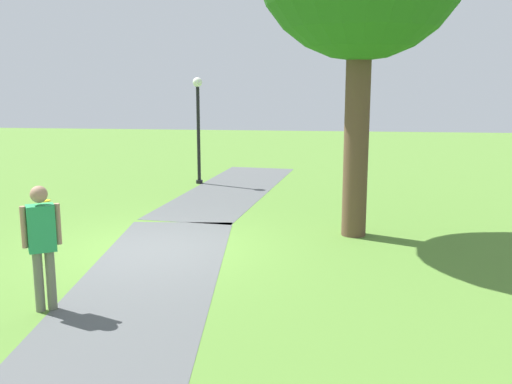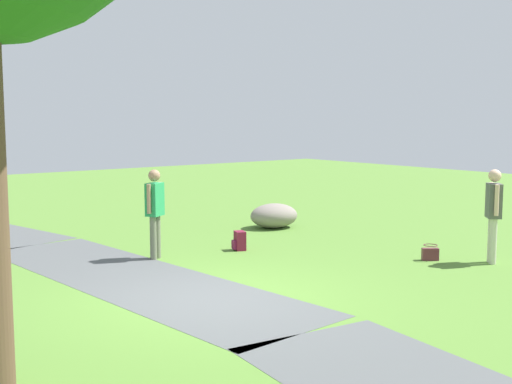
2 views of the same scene
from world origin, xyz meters
name	(u,v)px [view 2 (image 2 of 2)]	position (x,y,z in m)	size (l,w,h in m)	color
ground_plane	(212,299)	(0.00, 0.00, 0.00)	(48.00, 48.00, 0.00)	#517C2F
footpath_segment_mid	(134,278)	(1.93, 0.31, 0.00)	(8.15, 2.83, 0.01)	#4E5152
lawn_boulder	(274,216)	(4.42, -4.91, 0.31)	(1.17, 1.38, 0.61)	gray
woman_with_handbag	(493,209)	(-1.24, -5.63, 1.05)	(0.42, 0.42, 1.80)	beige
man_near_boulder	(155,207)	(3.07, -0.76, 1.03)	(0.39, 0.46, 1.77)	#696E58
handbag_on_grass	(430,253)	(-0.36, -4.90, 0.14)	(0.38, 0.38, 0.31)	brown
backpack_by_boulder	(272,214)	(5.29, -5.55, 0.19)	(0.35, 0.35, 0.40)	gray
spare_backpack_on_lawn	(239,241)	(2.73, -2.56, 0.19)	(0.33, 0.33, 0.40)	maroon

